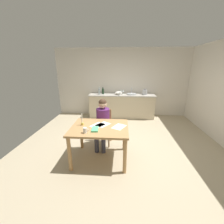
% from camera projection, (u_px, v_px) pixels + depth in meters
% --- Properties ---
extents(ground_plane, '(5.20, 5.20, 0.04)m').
position_uv_depth(ground_plane, '(121.00, 147.00, 3.66)').
color(ground_plane, tan).
extents(wall_back, '(5.20, 0.12, 2.60)m').
position_uv_depth(wall_back, '(122.00, 83.00, 5.73)').
color(wall_back, silver).
rests_on(wall_back, ground).
extents(kitchen_counter, '(2.49, 0.64, 0.90)m').
position_uv_depth(kitchen_counter, '(122.00, 106.00, 5.65)').
color(kitchen_counter, beige).
rests_on(kitchen_counter, ground).
extents(dining_table, '(1.15, 0.93, 0.75)m').
position_uv_depth(dining_table, '(100.00, 132.00, 2.97)').
color(dining_table, tan).
rests_on(dining_table, ground).
extents(chair_at_table, '(0.43, 0.43, 0.89)m').
position_uv_depth(chair_at_table, '(104.00, 125.00, 3.68)').
color(chair_at_table, tan).
rests_on(chair_at_table, ground).
extents(person_seated, '(0.34, 0.61, 1.19)m').
position_uv_depth(person_seated, '(103.00, 120.00, 3.49)').
color(person_seated, '#592666').
rests_on(person_seated, ground).
extents(coffee_mug, '(0.11, 0.07, 0.10)m').
position_uv_depth(coffee_mug, '(85.00, 130.00, 2.64)').
color(coffee_mug, white).
rests_on(coffee_mug, dining_table).
extents(candlestick, '(0.06, 0.06, 0.25)m').
position_uv_depth(candlestick, '(82.00, 122.00, 3.00)').
color(candlestick, gold).
rests_on(candlestick, dining_table).
extents(book_magazine, '(0.15, 0.25, 0.03)m').
position_uv_depth(book_magazine, '(95.00, 129.00, 2.78)').
color(book_magazine, '#52B781').
rests_on(book_magazine, dining_table).
extents(paper_letter, '(0.33, 0.36, 0.00)m').
position_uv_depth(paper_letter, '(98.00, 125.00, 3.01)').
color(paper_letter, white).
rests_on(paper_letter, dining_table).
extents(paper_bill, '(0.32, 0.36, 0.00)m').
position_uv_depth(paper_bill, '(119.00, 127.00, 2.93)').
color(paper_bill, white).
rests_on(paper_bill, dining_table).
extents(paper_envelope, '(0.34, 0.36, 0.00)m').
position_uv_depth(paper_envelope, '(103.00, 124.00, 3.05)').
color(paper_envelope, white).
rests_on(paper_envelope, dining_table).
extents(sink_unit, '(0.36, 0.36, 0.24)m').
position_uv_depth(sink_unit, '(132.00, 94.00, 5.49)').
color(sink_unit, '#B2B7BC').
rests_on(sink_unit, kitchen_counter).
extents(bottle_oil, '(0.07, 0.07, 0.28)m').
position_uv_depth(bottle_oil, '(99.00, 91.00, 5.46)').
color(bottle_oil, '#8C999E').
rests_on(bottle_oil, kitchen_counter).
extents(bottle_vinegar, '(0.08, 0.08, 0.26)m').
position_uv_depth(bottle_vinegar, '(103.00, 91.00, 5.57)').
color(bottle_vinegar, black).
rests_on(bottle_vinegar, kitchen_counter).
extents(mixing_bowl, '(0.28, 0.28, 0.12)m').
position_uv_depth(mixing_bowl, '(119.00, 93.00, 5.46)').
color(mixing_bowl, white).
rests_on(mixing_bowl, kitchen_counter).
extents(stovetop_kettle, '(0.18, 0.18, 0.22)m').
position_uv_depth(stovetop_kettle, '(145.00, 92.00, 5.43)').
color(stovetop_kettle, '#B7BABF').
rests_on(stovetop_kettle, kitchen_counter).
extents(wine_glass_near_sink, '(0.07, 0.07, 0.15)m').
position_uv_depth(wine_glass_near_sink, '(123.00, 91.00, 5.62)').
color(wine_glass_near_sink, silver).
rests_on(wine_glass_near_sink, kitchen_counter).
extents(wine_glass_by_kettle, '(0.07, 0.07, 0.15)m').
position_uv_depth(wine_glass_by_kettle, '(121.00, 91.00, 5.63)').
color(wine_glass_by_kettle, silver).
rests_on(wine_glass_by_kettle, kitchen_counter).
extents(teacup_on_counter, '(0.12, 0.08, 0.11)m').
position_uv_depth(teacup_on_counter, '(120.00, 94.00, 5.36)').
color(teacup_on_counter, white).
rests_on(teacup_on_counter, kitchen_counter).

